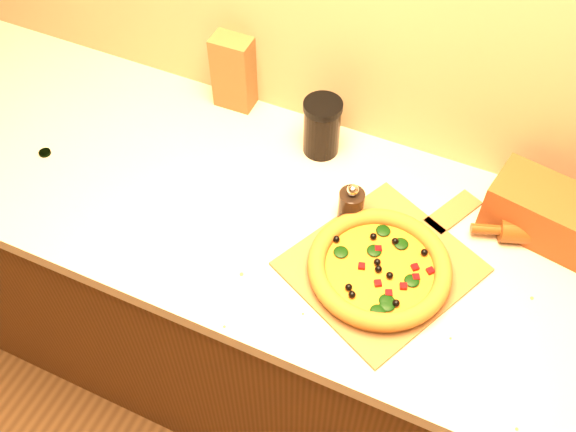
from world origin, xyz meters
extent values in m
cube|color=#492C0F|center=(0.00, 1.43, 0.43)|extent=(2.80, 0.65, 0.86)
cube|color=beige|center=(0.00, 1.43, 0.88)|extent=(2.84, 0.68, 0.04)
cube|color=brown|center=(0.16, 1.37, 0.90)|extent=(0.45, 0.47, 0.01)
cube|color=brown|center=(0.26, 1.59, 0.90)|extent=(0.11, 0.16, 0.01)
cylinder|color=#C07D30|center=(0.16, 1.35, 0.91)|extent=(0.29, 0.29, 0.01)
cylinder|color=#FBA929|center=(0.16, 1.35, 0.93)|extent=(0.24, 0.24, 0.01)
torus|color=brown|center=(0.16, 1.35, 0.93)|extent=(0.31, 0.31, 0.04)
ellipsoid|color=black|center=(0.20, 1.38, 0.93)|extent=(0.03, 0.03, 0.01)
sphere|color=black|center=(0.12, 1.33, 0.94)|extent=(0.02, 0.02, 0.02)
cube|color=#8A0508|center=(0.18, 1.31, 0.93)|extent=(0.02, 0.02, 0.01)
cylinder|color=black|center=(-0.73, 1.35, 0.90)|extent=(0.03, 0.03, 0.01)
cylinder|color=black|center=(0.05, 1.47, 0.94)|extent=(0.06, 0.06, 0.08)
sphere|color=silver|center=(0.05, 1.47, 1.00)|extent=(0.03, 0.03, 0.03)
cylinder|color=#5F2B10|center=(0.50, 1.60, 0.93)|extent=(0.28, 0.14, 0.05)
cylinder|color=#5F2B10|center=(0.34, 1.55, 0.93)|extent=(0.07, 0.04, 0.02)
cube|color=brown|center=(-0.38, 1.73, 1.00)|extent=(0.10, 0.08, 0.20)
cylinder|color=black|center=(-0.10, 1.65, 0.97)|extent=(0.09, 0.09, 0.14)
cylinder|color=black|center=(-0.10, 1.65, 1.04)|extent=(0.09, 0.09, 0.02)
camera|label=1|loc=(0.30, 0.58, 2.07)|focal=40.00mm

